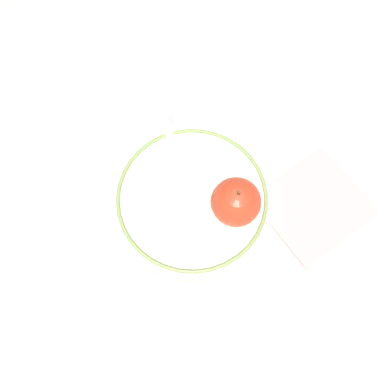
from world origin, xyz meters
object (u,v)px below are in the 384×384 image
at_px(plate, 192,198).
at_px(napkin_folded, 315,205).
at_px(apple_red_whole, 236,202).
at_px(fork, 175,163).

height_order(plate, napkin_folded, plate).
distance_m(plate, apple_red_whole, 0.07).
relative_size(plate, fork, 1.51).
relative_size(apple_red_whole, napkin_folded, 0.54).
bearing_deg(plate, apple_red_whole, -155.28).
relative_size(plate, apple_red_whole, 3.10).
xyz_separation_m(apple_red_whole, fork, (0.11, 0.00, -0.03)).
relative_size(fork, napkin_folded, 1.11).
bearing_deg(napkin_folded, apple_red_whole, 47.11).
height_order(plate, fork, fork).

